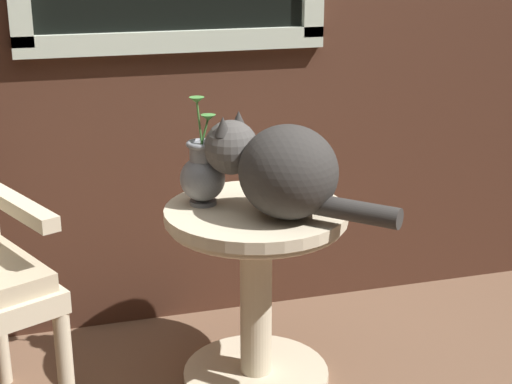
# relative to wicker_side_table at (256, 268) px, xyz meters

# --- Properties ---
(wicker_side_table) EXTENTS (0.54, 0.54, 0.58)m
(wicker_side_table) POSITION_rel_wicker_side_table_xyz_m (0.00, 0.00, 0.00)
(wicker_side_table) COLOR beige
(wicker_side_table) RESTS_ON ground_plane
(cat) EXTENTS (0.46, 0.47, 0.28)m
(cat) POSITION_rel_wicker_side_table_xyz_m (0.05, -0.08, 0.33)
(cat) COLOR #33302D
(cat) RESTS_ON wicker_side_table
(pewter_vase_with_ivy) EXTENTS (0.13, 0.13, 0.33)m
(pewter_vase_with_ivy) POSITION_rel_wicker_side_table_xyz_m (-0.14, 0.08, 0.29)
(pewter_vase_with_ivy) COLOR slate
(pewter_vase_with_ivy) RESTS_ON wicker_side_table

